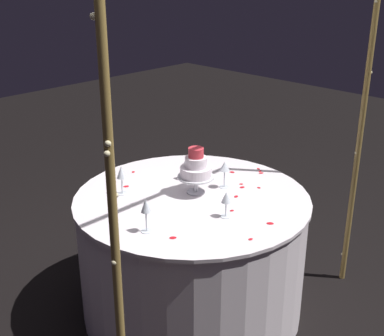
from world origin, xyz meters
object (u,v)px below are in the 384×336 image
(wine_glass_0, at_px, (121,174))
(wine_glass_2, at_px, (225,168))
(wine_glass_3, at_px, (146,208))
(decorative_arch, at_px, (272,103))
(tiered_cake, at_px, (196,168))
(wine_glass_4, at_px, (226,199))
(main_table, at_px, (192,253))
(wine_glass_1, at_px, (187,162))

(wine_glass_0, relative_size, wine_glass_2, 1.04)
(wine_glass_0, bearing_deg, wine_glass_3, 65.79)
(decorative_arch, relative_size, wine_glass_3, 12.01)
(decorative_arch, xyz_separation_m, wine_glass_2, (-0.24, -0.49, -0.54))
(tiered_cake, bearing_deg, wine_glass_4, 71.30)
(main_table, distance_m, wine_glass_0, 0.67)
(decorative_arch, height_order, tiered_cake, decorative_arch)
(wine_glass_3, bearing_deg, wine_glass_2, -173.47)
(tiered_cake, distance_m, wine_glass_4, 0.36)
(wine_glass_3, bearing_deg, wine_glass_1, -152.06)
(wine_glass_3, height_order, wine_glass_4, wine_glass_3)
(wine_glass_0, bearing_deg, decorative_arch, 106.80)
(wine_glass_3, bearing_deg, main_table, -164.60)
(wine_glass_2, height_order, wine_glass_3, wine_glass_3)
(wine_glass_0, bearing_deg, wine_glass_1, 164.44)
(decorative_arch, relative_size, wine_glass_2, 13.14)
(decorative_arch, relative_size, tiered_cake, 7.82)
(wine_glass_3, bearing_deg, tiered_cake, -163.89)
(wine_glass_0, xyz_separation_m, wine_glass_3, (0.20, 0.45, 0.01))
(decorative_arch, relative_size, main_table, 1.59)
(tiered_cake, relative_size, wine_glass_2, 1.68)
(wine_glass_4, bearing_deg, wine_glass_1, -113.36)
(main_table, height_order, wine_glass_2, wine_glass_2)
(wine_glass_0, bearing_deg, main_table, 128.63)
(wine_glass_3, bearing_deg, decorative_arch, 138.83)
(main_table, bearing_deg, wine_glass_0, -51.37)
(wine_glass_1, bearing_deg, main_table, 51.12)
(decorative_arch, distance_m, tiered_cake, 0.76)
(wine_glass_2, relative_size, wine_glass_4, 1.14)
(main_table, bearing_deg, wine_glass_1, -128.88)
(wine_glass_2, distance_m, wine_glass_4, 0.39)
(wine_glass_1, relative_size, wine_glass_2, 0.94)
(wine_glass_4, bearing_deg, main_table, -100.31)
(tiered_cake, height_order, wine_glass_2, tiered_cake)
(main_table, distance_m, wine_glass_4, 0.59)
(wine_glass_0, bearing_deg, tiered_cake, 136.21)
(wine_glass_1, bearing_deg, wine_glass_3, 27.94)
(wine_glass_2, xyz_separation_m, wine_glass_4, (0.29, 0.26, -0.02))
(main_table, distance_m, wine_glass_3, 0.71)
(tiered_cake, bearing_deg, wine_glass_1, -120.97)
(tiered_cake, xyz_separation_m, wine_glass_3, (0.52, 0.15, -0.02))
(decorative_arch, xyz_separation_m, wine_glass_3, (0.46, -0.41, -0.53))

